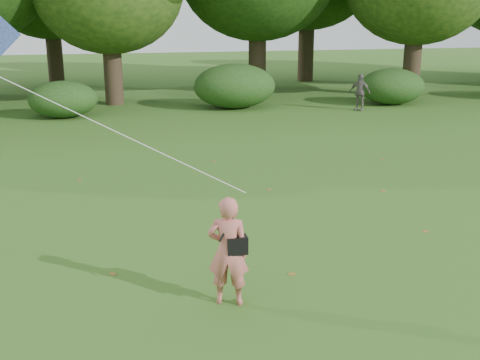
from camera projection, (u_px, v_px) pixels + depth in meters
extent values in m
plane|color=#265114|center=(287.00, 321.00, 8.37)|extent=(100.00, 100.00, 0.00)
imported|color=#C5655C|center=(228.00, 251.00, 8.68)|extent=(0.69, 0.56, 1.65)
imported|color=slate|center=(360.00, 92.00, 24.97)|extent=(0.89, 0.89, 1.52)
cube|color=black|center=(237.00, 245.00, 8.65)|extent=(0.30, 0.20, 0.26)
cylinder|color=black|center=(229.00, 225.00, 8.52)|extent=(0.33, 0.14, 0.47)
cylinder|color=white|center=(88.00, 119.00, 8.00)|extent=(4.19, 0.65, 2.17)
cylinder|color=#3A2D1E|center=(113.00, 68.00, 26.28)|extent=(0.80, 0.80, 3.15)
cylinder|color=#3A2D1E|center=(257.00, 56.00, 29.52)|extent=(0.86, 0.86, 3.67)
cylinder|color=#3A2D1E|center=(412.00, 60.00, 28.64)|extent=(0.83, 0.83, 3.43)
cylinder|color=#3A2D1E|center=(55.00, 53.00, 32.66)|extent=(0.84, 0.84, 3.50)
cylinder|color=#3A2D1E|center=(306.00, 45.00, 34.51)|extent=(0.90, 0.90, 4.02)
ellipsoid|color=#264919|center=(63.00, 99.00, 23.40)|extent=(2.66, 2.09, 1.42)
ellipsoid|color=#264919|center=(235.00, 86.00, 25.52)|extent=(3.50, 2.75, 1.88)
ellipsoid|color=#264919|center=(392.00, 86.00, 26.52)|extent=(2.94, 2.31, 1.58)
cube|color=brown|center=(269.00, 189.00, 14.35)|extent=(0.12, 0.09, 0.01)
cube|color=brown|center=(383.00, 191.00, 14.25)|extent=(0.11, 0.14, 0.01)
cube|color=brown|center=(426.00, 231.00, 11.70)|extent=(0.13, 0.09, 0.01)
cube|color=brown|center=(214.00, 161.00, 16.92)|extent=(0.13, 0.14, 0.01)
cube|color=brown|center=(292.00, 274.00, 9.84)|extent=(0.12, 0.09, 0.01)
cube|color=brown|center=(79.00, 179.00, 15.18)|extent=(0.13, 0.14, 0.01)
cube|color=brown|center=(381.00, 160.00, 17.11)|extent=(0.14, 0.12, 0.01)
cube|color=brown|center=(113.00, 274.00, 9.84)|extent=(0.14, 0.14, 0.01)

